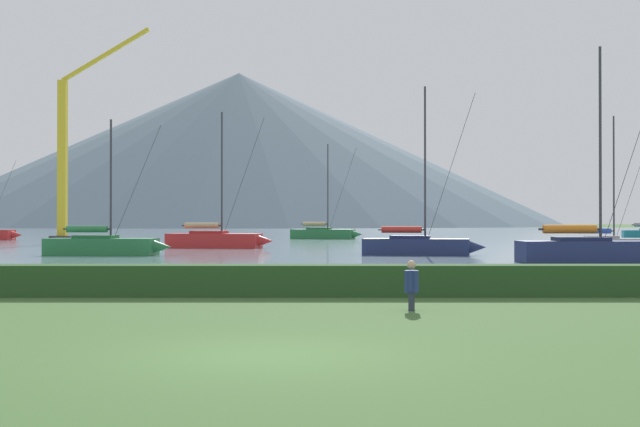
{
  "coord_description": "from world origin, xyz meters",
  "views": [
    {
      "loc": [
        0.96,
        -13.77,
        2.24
      ],
      "look_at": [
        1.29,
        61.83,
        2.9
      ],
      "focal_mm": 46.63,
      "sensor_mm": 36.0,
      "label": 1
    }
  ],
  "objects_px": {
    "sailboat_slip_3": "(320,233)",
    "sailboat_slip_11": "(99,245)",
    "sailboat_slip_4": "(414,245)",
    "dock_crane": "(62,167)",
    "person_seated_viewer": "(408,283)",
    "sailboat_slip_12": "(587,249)",
    "sailboat_slip_7": "(604,243)",
    "sailboat_slip_9": "(212,239)"
  },
  "relations": [
    {
      "from": "sailboat_slip_11",
      "to": "dock_crane",
      "type": "distance_m",
      "value": 29.09
    },
    {
      "from": "sailboat_slip_12",
      "to": "dock_crane",
      "type": "bearing_deg",
      "value": 136.79
    },
    {
      "from": "sailboat_slip_12",
      "to": "sailboat_slip_3",
      "type": "bearing_deg",
      "value": 103.09
    },
    {
      "from": "sailboat_slip_7",
      "to": "sailboat_slip_11",
      "type": "distance_m",
      "value": 35.66
    },
    {
      "from": "sailboat_slip_4",
      "to": "sailboat_slip_7",
      "type": "relative_size",
      "value": 1.11
    },
    {
      "from": "sailboat_slip_11",
      "to": "sailboat_slip_3",
      "type": "bearing_deg",
      "value": 77.66
    },
    {
      "from": "sailboat_slip_4",
      "to": "sailboat_slip_12",
      "type": "xyz_separation_m",
      "value": [
        8.08,
        -9.74,
        0.05
      ]
    },
    {
      "from": "sailboat_slip_9",
      "to": "dock_crane",
      "type": "height_order",
      "value": "dock_crane"
    },
    {
      "from": "sailboat_slip_3",
      "to": "dock_crane",
      "type": "xyz_separation_m",
      "value": [
        -24.9,
        -21.38,
        6.65
      ]
    },
    {
      "from": "sailboat_slip_9",
      "to": "sailboat_slip_11",
      "type": "xyz_separation_m",
      "value": [
        -5.44,
        -14.37,
        -0.07
      ]
    },
    {
      "from": "sailboat_slip_11",
      "to": "sailboat_slip_12",
      "type": "relative_size",
      "value": 0.76
    },
    {
      "from": "sailboat_slip_3",
      "to": "sailboat_slip_12",
      "type": "relative_size",
      "value": 1.0
    },
    {
      "from": "sailboat_slip_4",
      "to": "sailboat_slip_11",
      "type": "distance_m",
      "value": 20.37
    },
    {
      "from": "sailboat_slip_3",
      "to": "sailboat_slip_11",
      "type": "relative_size",
      "value": 1.32
    },
    {
      "from": "person_seated_viewer",
      "to": "dock_crane",
      "type": "distance_m",
      "value": 65.28
    },
    {
      "from": "sailboat_slip_3",
      "to": "sailboat_slip_11",
      "type": "distance_m",
      "value": 49.82
    },
    {
      "from": "sailboat_slip_3",
      "to": "dock_crane",
      "type": "relative_size",
      "value": 0.55
    },
    {
      "from": "person_seated_viewer",
      "to": "dock_crane",
      "type": "xyz_separation_m",
      "value": [
        -26.73,
        59.17,
        6.7
      ]
    },
    {
      "from": "sailboat_slip_4",
      "to": "sailboat_slip_7",
      "type": "xyz_separation_m",
      "value": [
        14.63,
        6.51,
        -0.07
      ]
    },
    {
      "from": "sailboat_slip_12",
      "to": "person_seated_viewer",
      "type": "relative_size",
      "value": 9.23
    },
    {
      "from": "sailboat_slip_4",
      "to": "dock_crane",
      "type": "distance_m",
      "value": 40.82
    },
    {
      "from": "person_seated_viewer",
      "to": "sailboat_slip_12",
      "type": "bearing_deg",
      "value": 75.24
    },
    {
      "from": "person_seated_viewer",
      "to": "sailboat_slip_3",
      "type": "bearing_deg",
      "value": 103.9
    },
    {
      "from": "person_seated_viewer",
      "to": "sailboat_slip_9",
      "type": "bearing_deg",
      "value": 115.52
    },
    {
      "from": "sailboat_slip_3",
      "to": "sailboat_slip_7",
      "type": "height_order",
      "value": "sailboat_slip_3"
    },
    {
      "from": "sailboat_slip_3",
      "to": "sailboat_slip_11",
      "type": "height_order",
      "value": "sailboat_slip_3"
    },
    {
      "from": "sailboat_slip_12",
      "to": "dock_crane",
      "type": "distance_m",
      "value": 53.19
    },
    {
      "from": "sailboat_slip_4",
      "to": "sailboat_slip_11",
      "type": "height_order",
      "value": "sailboat_slip_4"
    },
    {
      "from": "sailboat_slip_7",
      "to": "dock_crane",
      "type": "xyz_separation_m",
      "value": [
        -45.44,
        19.4,
        6.78
      ]
    },
    {
      "from": "sailboat_slip_7",
      "to": "sailboat_slip_12",
      "type": "relative_size",
      "value": 0.86
    },
    {
      "from": "sailboat_slip_11",
      "to": "dock_crane",
      "type": "bearing_deg",
      "value": 116.19
    },
    {
      "from": "sailboat_slip_4",
      "to": "sailboat_slip_9",
      "type": "distance_m",
      "value": 20.45
    },
    {
      "from": "sailboat_slip_3",
      "to": "sailboat_slip_12",
      "type": "bearing_deg",
      "value": -60.05
    },
    {
      "from": "sailboat_slip_11",
      "to": "sailboat_slip_12",
      "type": "height_order",
      "value": "sailboat_slip_12"
    },
    {
      "from": "sailboat_slip_3",
      "to": "sailboat_slip_4",
      "type": "height_order",
      "value": "sailboat_slip_3"
    },
    {
      "from": "sailboat_slip_4",
      "to": "sailboat_slip_12",
      "type": "height_order",
      "value": "sailboat_slip_12"
    },
    {
      "from": "sailboat_slip_7",
      "to": "sailboat_slip_9",
      "type": "relative_size",
      "value": 0.89
    },
    {
      "from": "sailboat_slip_12",
      "to": "person_seated_viewer",
      "type": "xyz_separation_m",
      "value": [
        -12.16,
        -23.51,
        -0.03
      ]
    },
    {
      "from": "sailboat_slip_3",
      "to": "sailboat_slip_11",
      "type": "xyz_separation_m",
      "value": [
        -14.45,
        -47.68,
        -0.07
      ]
    },
    {
      "from": "sailboat_slip_3",
      "to": "sailboat_slip_4",
      "type": "xyz_separation_m",
      "value": [
        5.91,
        -47.29,
        -0.07
      ]
    },
    {
      "from": "sailboat_slip_7",
      "to": "sailboat_slip_9",
      "type": "bearing_deg",
      "value": 174.03
    },
    {
      "from": "sailboat_slip_3",
      "to": "person_seated_viewer",
      "type": "distance_m",
      "value": 80.57
    }
  ]
}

